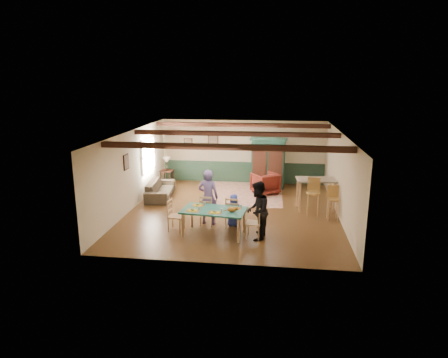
# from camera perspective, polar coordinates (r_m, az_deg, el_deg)

# --- Properties ---
(floor) EXTENTS (8.00, 8.00, 0.00)m
(floor) POSITION_cam_1_polar(r_m,az_deg,el_deg) (13.71, 1.28, -4.61)
(floor) COLOR #492B14
(floor) RESTS_ON ground
(wall_back) EXTENTS (7.00, 0.02, 2.70)m
(wall_back) POSITION_cam_1_polar(r_m,az_deg,el_deg) (17.24, 2.74, 3.92)
(wall_back) COLOR beige
(wall_back) RESTS_ON floor
(wall_left) EXTENTS (0.02, 8.00, 2.70)m
(wall_left) POSITION_cam_1_polar(r_m,az_deg,el_deg) (14.13, -12.95, 1.29)
(wall_left) COLOR beige
(wall_left) RESTS_ON floor
(wall_right) EXTENTS (0.02, 8.00, 2.70)m
(wall_right) POSITION_cam_1_polar(r_m,az_deg,el_deg) (13.43, 16.32, 0.41)
(wall_right) COLOR beige
(wall_right) RESTS_ON floor
(ceiling) EXTENTS (7.00, 8.00, 0.02)m
(ceiling) POSITION_cam_1_polar(r_m,az_deg,el_deg) (13.09, 1.34, 6.65)
(ceiling) COLOR silver
(ceiling) RESTS_ON wall_back
(wainscot_back) EXTENTS (6.95, 0.03, 0.90)m
(wainscot_back) POSITION_cam_1_polar(r_m,az_deg,el_deg) (17.40, 2.70, 0.99)
(wainscot_back) COLOR #1D3627
(wainscot_back) RESTS_ON floor
(ceiling_beam_front) EXTENTS (6.95, 0.16, 0.16)m
(ceiling_beam_front) POSITION_cam_1_polar(r_m,az_deg,el_deg) (10.84, 0.03, 4.60)
(ceiling_beam_front) COLOR black
(ceiling_beam_front) RESTS_ON ceiling
(ceiling_beam_mid) EXTENTS (6.95, 0.16, 0.16)m
(ceiling_beam_mid) POSITION_cam_1_polar(r_m,az_deg,el_deg) (13.50, 1.52, 6.49)
(ceiling_beam_mid) COLOR black
(ceiling_beam_mid) RESTS_ON ceiling
(ceiling_beam_back) EXTENTS (6.95, 0.16, 0.16)m
(ceiling_beam_back) POSITION_cam_1_polar(r_m,az_deg,el_deg) (16.07, 2.50, 7.72)
(ceiling_beam_back) COLOR black
(ceiling_beam_back) RESTS_ON ceiling
(window_left) EXTENTS (0.06, 1.60, 1.30)m
(window_left) POSITION_cam_1_polar(r_m,az_deg,el_deg) (15.65, -10.75, 3.39)
(window_left) COLOR white
(window_left) RESTS_ON wall_left
(picture_left_wall) EXTENTS (0.04, 0.42, 0.52)m
(picture_left_wall) POSITION_cam_1_polar(r_m,az_deg,el_deg) (13.49, -13.79, 2.38)
(picture_left_wall) COLOR gray
(picture_left_wall) RESTS_ON wall_left
(picture_back_a) EXTENTS (0.45, 0.04, 0.55)m
(picture_back_a) POSITION_cam_1_polar(r_m,az_deg,el_deg) (17.28, -1.56, 5.48)
(picture_back_a) COLOR gray
(picture_back_a) RESTS_ON wall_back
(picture_back_b) EXTENTS (0.38, 0.04, 0.48)m
(picture_back_b) POSITION_cam_1_polar(r_m,az_deg,el_deg) (17.51, -5.13, 5.04)
(picture_back_b) COLOR gray
(picture_back_b) RESTS_ON wall_back
(dining_table) EXTENTS (1.92, 1.22, 0.76)m
(dining_table) POSITION_cam_1_polar(r_m,az_deg,el_deg) (11.61, -1.46, -6.17)
(dining_table) COLOR #1F6455
(dining_table) RESTS_ON floor
(dining_chair_far_left) EXTENTS (0.47, 0.49, 0.96)m
(dining_chair_far_left) POSITION_cam_1_polar(r_m,az_deg,el_deg) (12.34, -2.36, -4.43)
(dining_chair_far_left) COLOR tan
(dining_chair_far_left) RESTS_ON floor
(dining_chair_far_right) EXTENTS (0.47, 0.49, 0.96)m
(dining_chair_far_right) POSITION_cam_1_polar(r_m,az_deg,el_deg) (12.14, 1.31, -4.73)
(dining_chair_far_right) COLOR tan
(dining_chair_far_right) RESTS_ON floor
(dining_chair_end_left) EXTENTS (0.49, 0.47, 0.96)m
(dining_chair_end_left) POSITION_cam_1_polar(r_m,az_deg,el_deg) (11.92, -6.86, -5.20)
(dining_chair_end_left) COLOR tan
(dining_chair_end_left) RESTS_ON floor
(dining_chair_end_right) EXTENTS (0.49, 0.47, 0.96)m
(dining_chair_end_right) POSITION_cam_1_polar(r_m,az_deg,el_deg) (11.33, 4.24, -6.18)
(dining_chair_end_right) COLOR tan
(dining_chair_end_right) RESTS_ON floor
(person_man) EXTENTS (0.68, 0.49, 1.74)m
(person_man) POSITION_cam_1_polar(r_m,az_deg,el_deg) (12.29, -2.27, -2.59)
(person_man) COLOR slate
(person_man) RESTS_ON floor
(person_woman) EXTENTS (0.72, 0.88, 1.67)m
(person_woman) POSITION_cam_1_polar(r_m,az_deg,el_deg) (11.20, 4.78, -4.53)
(person_woman) COLOR black
(person_woman) RESTS_ON floor
(person_child) EXTENTS (0.53, 0.38, 1.01)m
(person_child) POSITION_cam_1_polar(r_m,az_deg,el_deg) (12.21, 1.40, -4.49)
(person_child) COLOR #2939A6
(person_child) RESTS_ON floor
(cat) EXTENTS (0.38, 0.18, 0.18)m
(cat) POSITION_cam_1_polar(r_m,az_deg,el_deg) (11.23, 1.13, -4.34)
(cat) COLOR #C86F23
(cat) RESTS_ON dining_table
(place_setting_near_left) EXTENTS (0.44, 0.35, 0.11)m
(place_setting_near_left) POSITION_cam_1_polar(r_m,az_deg,el_deg) (11.39, -4.51, -4.30)
(place_setting_near_left) COLOR yellow
(place_setting_near_left) RESTS_ON dining_table
(place_setting_near_center) EXTENTS (0.44, 0.35, 0.11)m
(place_setting_near_center) POSITION_cam_1_polar(r_m,az_deg,el_deg) (11.21, -1.32, -4.58)
(place_setting_near_center) COLOR yellow
(place_setting_near_center) RESTS_ON dining_table
(place_setting_far_left) EXTENTS (0.44, 0.35, 0.11)m
(place_setting_far_left) POSITION_cam_1_polar(r_m,az_deg,el_deg) (11.85, -3.73, -3.55)
(place_setting_far_left) COLOR yellow
(place_setting_far_left) RESTS_ON dining_table
(place_setting_far_right) EXTENTS (0.44, 0.35, 0.11)m
(place_setting_far_right) POSITION_cam_1_polar(r_m,az_deg,el_deg) (11.57, 1.53, -3.97)
(place_setting_far_right) COLOR yellow
(place_setting_far_right) RESTS_ON dining_table
(area_rug) EXTENTS (2.95, 3.50, 0.01)m
(area_rug) POSITION_cam_1_polar(r_m,az_deg,el_deg) (15.78, 2.98, -2.06)
(area_rug) COLOR beige
(area_rug) RESTS_ON floor
(armoire) EXTENTS (1.52, 0.73, 2.08)m
(armoire) POSITION_cam_1_polar(r_m,az_deg,el_deg) (16.50, 6.32, 2.28)
(armoire) COLOR #16372A
(armoire) RESTS_ON floor
(armchair) EXTENTS (1.25, 1.26, 0.83)m
(armchair) POSITION_cam_1_polar(r_m,az_deg,el_deg) (15.74, 5.90, -0.61)
(armchair) COLOR #46100E
(armchair) RESTS_ON floor
(sofa) EXTENTS (1.05, 2.22, 0.63)m
(sofa) POSITION_cam_1_polar(r_m,az_deg,el_deg) (15.42, -9.08, -1.42)
(sofa) COLOR #372F22
(sofa) RESTS_ON floor
(end_table) EXTENTS (0.55, 0.55, 0.61)m
(end_table) POSITION_cam_1_polar(r_m,az_deg,el_deg) (17.26, -8.12, 0.27)
(end_table) COLOR black
(end_table) RESTS_ON floor
(table_lamp) EXTENTS (0.34, 0.34, 0.56)m
(table_lamp) POSITION_cam_1_polar(r_m,az_deg,el_deg) (17.13, -8.19, 2.18)
(table_lamp) COLOR tan
(table_lamp) RESTS_ON end_table
(counter_table) EXTENTS (1.37, 0.87, 1.10)m
(counter_table) POSITION_cam_1_polar(r_m,az_deg,el_deg) (14.06, 12.91, -2.15)
(counter_table) COLOR tan
(counter_table) RESTS_ON floor
(bar_stool_left) EXTENTS (0.48, 0.52, 1.24)m
(bar_stool_left) POSITION_cam_1_polar(r_m,az_deg,el_deg) (13.46, 12.62, -2.54)
(bar_stool_left) COLOR #BA8D48
(bar_stool_left) RESTS_ON floor
(bar_stool_right) EXTENTS (0.39, 0.43, 1.10)m
(bar_stool_right) POSITION_cam_1_polar(r_m,az_deg,el_deg) (13.20, 15.31, -3.37)
(bar_stool_right) COLOR #BA8D48
(bar_stool_right) RESTS_ON floor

